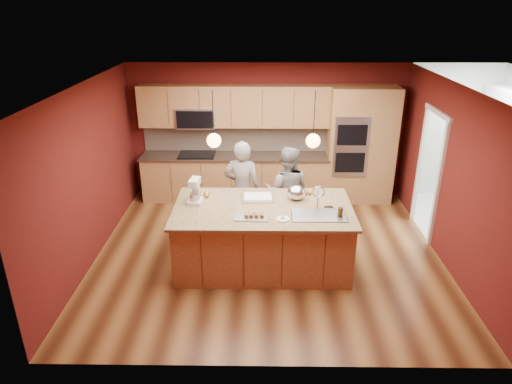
{
  "coord_description": "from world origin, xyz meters",
  "views": [
    {
      "loc": [
        -0.11,
        -6.47,
        3.84
      ],
      "look_at": [
        -0.19,
        -0.1,
        1.12
      ],
      "focal_mm": 32.0,
      "sensor_mm": 36.0,
      "label": 1
    }
  ],
  "objects_px": {
    "person_left": "(242,189)",
    "stand_mixer": "(195,193)",
    "person_right": "(287,192)",
    "mixing_bowl": "(296,193)",
    "island": "(264,236)"
  },
  "relations": [
    {
      "from": "person_left",
      "to": "mixing_bowl",
      "type": "height_order",
      "value": "person_left"
    },
    {
      "from": "mixing_bowl",
      "to": "island",
      "type": "bearing_deg",
      "value": -148.72
    },
    {
      "from": "mixing_bowl",
      "to": "stand_mixer",
      "type": "bearing_deg",
      "value": -174.45
    },
    {
      "from": "island",
      "to": "mixing_bowl",
      "type": "distance_m",
      "value": 0.83
    },
    {
      "from": "island",
      "to": "stand_mixer",
      "type": "bearing_deg",
      "value": 171.66
    },
    {
      "from": "person_right",
      "to": "mixing_bowl",
      "type": "xyz_separation_m",
      "value": [
        0.1,
        -0.7,
        0.29
      ]
    },
    {
      "from": "person_left",
      "to": "stand_mixer",
      "type": "bearing_deg",
      "value": 61.08
    },
    {
      "from": "person_right",
      "to": "island",
      "type": "bearing_deg",
      "value": 77.85
    },
    {
      "from": "island",
      "to": "stand_mixer",
      "type": "xyz_separation_m",
      "value": [
        -1.04,
        0.15,
        0.64
      ]
    },
    {
      "from": "person_left",
      "to": "mixing_bowl",
      "type": "bearing_deg",
      "value": 150.55
    },
    {
      "from": "person_right",
      "to": "stand_mixer",
      "type": "xyz_separation_m",
      "value": [
        -1.43,
        -0.84,
        0.34
      ]
    },
    {
      "from": "person_left",
      "to": "mixing_bowl",
      "type": "xyz_separation_m",
      "value": [
        0.86,
        -0.7,
        0.24
      ]
    },
    {
      "from": "person_right",
      "to": "stand_mixer",
      "type": "bearing_deg",
      "value": 39.87
    },
    {
      "from": "person_right",
      "to": "stand_mixer",
      "type": "relative_size",
      "value": 4.18
    },
    {
      "from": "person_right",
      "to": "mixing_bowl",
      "type": "distance_m",
      "value": 0.76
    }
  ]
}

